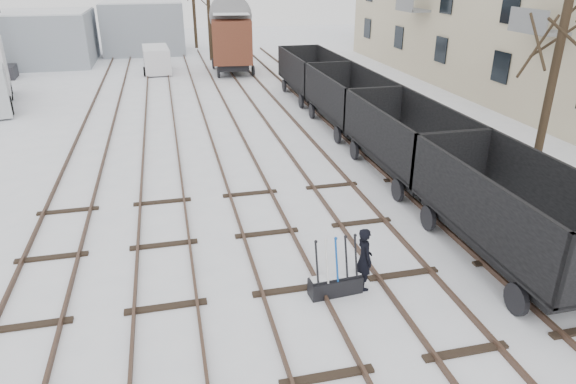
% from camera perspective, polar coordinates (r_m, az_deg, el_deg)
% --- Properties ---
extents(ground, '(120.00, 120.00, 0.00)m').
position_cam_1_polar(ground, '(12.88, 0.28, -10.90)').
color(ground, white).
rests_on(ground, ground).
extents(tracks, '(13.90, 52.00, 0.16)m').
position_cam_1_polar(tracks, '(25.16, -7.17, 6.85)').
color(tracks, black).
rests_on(tracks, ground).
extents(shed_left, '(10.00, 8.00, 4.10)m').
position_cam_1_polar(shed_left, '(47.74, -27.02, 14.99)').
color(shed_left, '#8E96A0').
rests_on(shed_left, ground).
extents(shed_right, '(7.00, 6.00, 4.50)m').
position_cam_1_polar(shed_right, '(50.56, -15.77, 17.20)').
color(shed_right, '#8E96A0').
rests_on(shed_right, ground).
extents(ground_frame, '(1.33, 0.52, 1.49)m').
position_cam_1_polar(ground_frame, '(12.68, 5.28, -10.08)').
color(ground_frame, black).
rests_on(ground_frame, ground).
extents(worker, '(0.42, 0.61, 1.64)m').
position_cam_1_polar(worker, '(12.70, 8.47, -7.33)').
color(worker, black).
rests_on(worker, ground).
extents(freight_wagon_a, '(2.64, 6.60, 2.69)m').
position_cam_1_polar(freight_wagon_a, '(14.80, 23.49, -3.54)').
color(freight_wagon_a, black).
rests_on(freight_wagon_a, ground).
extents(freight_wagon_b, '(2.64, 6.60, 2.69)m').
position_cam_1_polar(freight_wagon_b, '(19.80, 12.88, 4.63)').
color(freight_wagon_b, black).
rests_on(freight_wagon_b, ground).
extents(freight_wagon_c, '(2.64, 6.60, 2.69)m').
position_cam_1_polar(freight_wagon_c, '(25.44, 6.66, 9.30)').
color(freight_wagon_c, black).
rests_on(freight_wagon_c, ground).
extents(freight_wagon_d, '(2.64, 6.60, 2.69)m').
position_cam_1_polar(freight_wagon_d, '(31.37, 2.66, 12.19)').
color(freight_wagon_d, black).
rests_on(freight_wagon_d, ground).
extents(box_van_wagon, '(3.56, 5.97, 4.35)m').
position_cam_1_polar(box_van_wagon, '(39.44, -6.33, 16.68)').
color(box_van_wagon, black).
rests_on(box_van_wagon, ground).
extents(panel_van, '(2.03, 4.32, 1.87)m').
position_cam_1_polar(panel_van, '(40.74, -14.41, 14.11)').
color(panel_van, silver).
rests_on(panel_van, ground).
extents(tree_near, '(0.30, 0.30, 6.52)m').
position_cam_1_polar(tree_near, '(20.53, 27.10, 9.80)').
color(tree_near, black).
rests_on(tree_near, ground).
extents(tree_far_left, '(0.30, 0.30, 6.55)m').
position_cam_1_polar(tree_far_left, '(52.54, -10.38, 19.02)').
color(tree_far_left, black).
rests_on(tree_far_left, ground).
extents(tree_far_right, '(0.30, 0.30, 8.83)m').
position_cam_1_polar(tree_far_right, '(45.06, -8.83, 19.84)').
color(tree_far_right, black).
rests_on(tree_far_right, ground).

